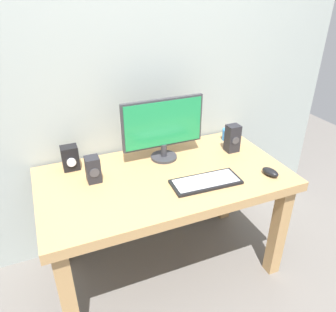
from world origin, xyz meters
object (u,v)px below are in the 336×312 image
object	(u,v)px
speaker_right	(233,138)
monitor	(163,127)
speaker_left	(93,169)
mouse	(270,172)
audio_controller	(70,158)
desk	(165,189)
coffee_mug	(227,134)
keyboard_primary	(206,182)

from	to	relation	value
speaker_right	monitor	bearing A→B (deg)	168.81
monitor	speaker_left	world-z (taller)	monitor
monitor	mouse	bearing A→B (deg)	-41.74
speaker_right	speaker_left	world-z (taller)	speaker_right
speaker_left	audio_controller	world-z (taller)	speaker_left
desk	speaker_right	world-z (taller)	speaker_right
coffee_mug	desk	bearing A→B (deg)	-155.57
keyboard_primary	coffee_mug	bearing A→B (deg)	47.01
desk	keyboard_primary	distance (m)	0.27
desk	speaker_right	size ratio (longest dim) A/B	7.92
monitor	speaker_right	bearing A→B (deg)	-11.19
mouse	speaker_right	distance (m)	0.36
desk	monitor	bearing A→B (deg)	69.78
speaker_right	speaker_left	xyz separation A→B (m)	(-0.91, -0.01, -0.02)
desk	speaker_left	bearing A→B (deg)	166.30
desk	audio_controller	bearing A→B (deg)	150.14
monitor	mouse	world-z (taller)	monitor
mouse	audio_controller	distance (m)	1.16
audio_controller	coffee_mug	size ratio (longest dim) A/B	1.84
keyboard_primary	coffee_mug	world-z (taller)	coffee_mug
mouse	audio_controller	xyz separation A→B (m)	(-1.04, 0.51, 0.05)
speaker_right	coffee_mug	distance (m)	0.17
audio_controller	desk	bearing A→B (deg)	-29.86
mouse	speaker_right	xyz separation A→B (m)	(-0.04, 0.35, 0.07)
mouse	audio_controller	size ratio (longest dim) A/B	0.72
keyboard_primary	audio_controller	distance (m)	0.80
desk	speaker_left	size ratio (longest dim) A/B	9.57
keyboard_primary	speaker_left	bearing A→B (deg)	155.11
keyboard_primary	coffee_mug	xyz separation A→B (m)	(0.40, 0.43, 0.03)
mouse	coffee_mug	bearing A→B (deg)	75.05
desk	monitor	world-z (taller)	monitor
audio_controller	speaker_left	bearing A→B (deg)	-62.12
speaker_right	speaker_left	bearing A→B (deg)	-179.06
mouse	speaker_left	world-z (taller)	speaker_left
mouse	monitor	bearing A→B (deg)	125.72
desk	speaker_right	distance (m)	0.56
speaker_left	coffee_mug	distance (m)	0.98
desk	monitor	xyz separation A→B (m)	(0.07, 0.20, 0.31)
desk	speaker_left	world-z (taller)	speaker_left
coffee_mug	speaker_left	bearing A→B (deg)	-170.04
desk	audio_controller	size ratio (longest dim) A/B	9.66
mouse	audio_controller	bearing A→B (deg)	141.19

